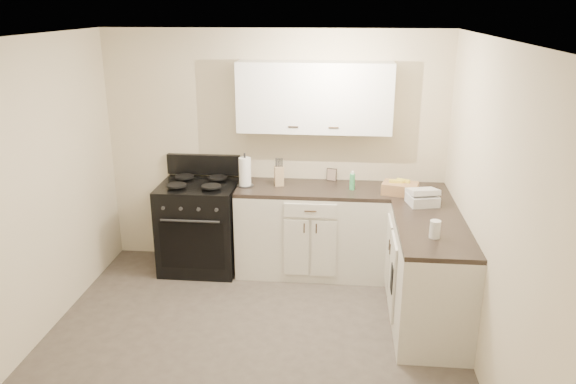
# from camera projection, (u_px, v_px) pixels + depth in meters

# --- Properties ---
(floor) EXTENTS (3.60, 3.60, 0.00)m
(floor) POSITION_uv_depth(u_px,v_px,m) (250.00, 349.00, 4.67)
(floor) COLOR #473F38
(floor) RESTS_ON ground
(ceiling) EXTENTS (3.60, 3.60, 0.00)m
(ceiling) POSITION_uv_depth(u_px,v_px,m) (242.00, 39.00, 3.87)
(ceiling) COLOR white
(ceiling) RESTS_ON wall_back
(wall_back) EXTENTS (3.60, 0.00, 3.60)m
(wall_back) POSITION_uv_depth(u_px,v_px,m) (275.00, 150.00, 5.97)
(wall_back) COLOR beige
(wall_back) RESTS_ON ground
(wall_right) EXTENTS (0.00, 3.60, 3.60)m
(wall_right) POSITION_uv_depth(u_px,v_px,m) (489.00, 216.00, 4.11)
(wall_right) COLOR beige
(wall_right) RESTS_ON ground
(wall_left) EXTENTS (0.00, 3.60, 3.60)m
(wall_left) POSITION_uv_depth(u_px,v_px,m) (22.00, 200.00, 4.44)
(wall_left) COLOR beige
(wall_left) RESTS_ON ground
(wall_front) EXTENTS (3.60, 0.00, 3.60)m
(wall_front) POSITION_uv_depth(u_px,v_px,m) (181.00, 343.00, 2.58)
(wall_front) COLOR beige
(wall_front) RESTS_ON ground
(base_cabinets_back) EXTENTS (1.55, 0.60, 0.90)m
(base_cabinets_back) POSITION_uv_depth(u_px,v_px,m) (312.00, 232.00, 5.90)
(base_cabinets_back) COLOR silver
(base_cabinets_back) RESTS_ON floor
(base_cabinets_right) EXTENTS (0.60, 1.90, 0.90)m
(base_cabinets_right) POSITION_uv_depth(u_px,v_px,m) (424.00, 263.00, 5.19)
(base_cabinets_right) COLOR silver
(base_cabinets_right) RESTS_ON floor
(countertop_back) EXTENTS (1.55, 0.60, 0.04)m
(countertop_back) POSITION_uv_depth(u_px,v_px,m) (312.00, 189.00, 5.75)
(countertop_back) COLOR black
(countertop_back) RESTS_ON base_cabinets_back
(countertop_right) EXTENTS (0.60, 1.90, 0.04)m
(countertop_right) POSITION_uv_depth(u_px,v_px,m) (428.00, 216.00, 5.04)
(countertop_right) COLOR black
(countertop_right) RESTS_ON base_cabinets_right
(upper_cabinets) EXTENTS (1.55, 0.30, 0.70)m
(upper_cabinets) POSITION_uv_depth(u_px,v_px,m) (315.00, 97.00, 5.60)
(upper_cabinets) COLOR white
(upper_cabinets) RESTS_ON wall_back
(stove) EXTENTS (0.80, 0.68, 0.97)m
(stove) POSITION_uv_depth(u_px,v_px,m) (200.00, 227.00, 5.99)
(stove) COLOR black
(stove) RESTS_ON floor
(knife_block) EXTENTS (0.11, 0.10, 0.20)m
(knife_block) POSITION_uv_depth(u_px,v_px,m) (279.00, 176.00, 5.78)
(knife_block) COLOR tan
(knife_block) RESTS_ON countertop_back
(paper_towel) EXTENTS (0.15, 0.15, 0.30)m
(paper_towel) POSITION_uv_depth(u_px,v_px,m) (245.00, 172.00, 5.75)
(paper_towel) COLOR white
(paper_towel) RESTS_ON countertop_back
(soap_bottle) EXTENTS (0.06, 0.06, 0.16)m
(soap_bottle) POSITION_uv_depth(u_px,v_px,m) (352.00, 182.00, 5.66)
(soap_bottle) COLOR #42AC65
(soap_bottle) RESTS_ON countertop_back
(picture_frame) EXTENTS (0.11, 0.05, 0.13)m
(picture_frame) POSITION_uv_depth(u_px,v_px,m) (332.00, 175.00, 5.96)
(picture_frame) COLOR black
(picture_frame) RESTS_ON countertop_back
(wicker_basket) EXTENTS (0.38, 0.30, 0.11)m
(wicker_basket) POSITION_uv_depth(u_px,v_px,m) (400.00, 188.00, 5.54)
(wicker_basket) COLOR #AB7F51
(wicker_basket) RESTS_ON countertop_right
(countertop_grill) EXTENTS (0.31, 0.30, 0.10)m
(countertop_grill) POSITION_uv_depth(u_px,v_px,m) (422.00, 200.00, 5.25)
(countertop_grill) COLOR silver
(countertop_grill) RESTS_ON countertop_right
(glass_jar) EXTENTS (0.09, 0.09, 0.14)m
(glass_jar) POSITION_uv_depth(u_px,v_px,m) (435.00, 229.00, 4.50)
(glass_jar) COLOR silver
(glass_jar) RESTS_ON countertop_right
(oven_mitt_near) EXTENTS (0.02, 0.13, 0.23)m
(oven_mitt_near) POSITION_uv_depth(u_px,v_px,m) (392.00, 278.00, 4.82)
(oven_mitt_near) COLOR black
(oven_mitt_near) RESTS_ON base_cabinets_right
(oven_mitt_far) EXTENTS (0.02, 0.14, 0.24)m
(oven_mitt_far) POSITION_uv_depth(u_px,v_px,m) (392.00, 279.00, 4.82)
(oven_mitt_far) COLOR black
(oven_mitt_far) RESTS_ON base_cabinets_right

